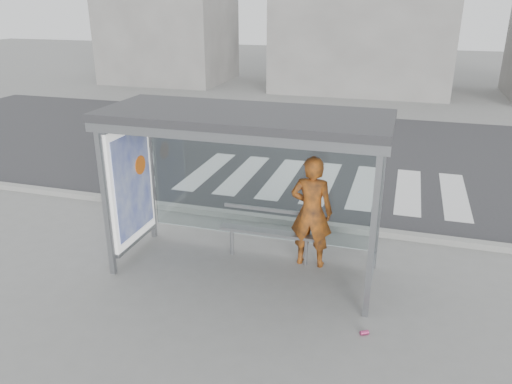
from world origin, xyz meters
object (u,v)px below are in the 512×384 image
person (311,212)px  bench (269,231)px  bus_shelter (222,151)px  soda_can (364,333)px

person → bench: 0.82m
person → bench: size_ratio=1.13×
bench → bus_shelter: bearing=-145.2°
person → bench: bearing=2.5°
bus_shelter → soda_can: bus_shelter is taller
bus_shelter → soda_can: size_ratio=37.90×
person → soda_can: (1.07, -1.66, -0.91)m
bench → soda_can: bench is taller
bus_shelter → soda_can: 3.32m
person → bus_shelter: bearing=19.4°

